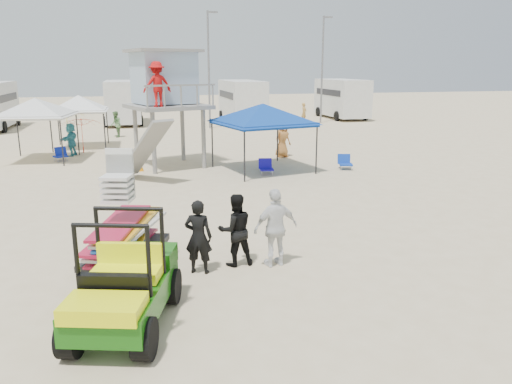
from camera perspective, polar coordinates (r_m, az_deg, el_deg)
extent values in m
plane|color=beige|center=(9.85, 1.37, -11.72)|extent=(140.00, 140.00, 0.00)
cube|color=#15560D|center=(8.81, -14.74, -11.41)|extent=(1.96, 2.83, 0.45)
cube|color=#F9FF0D|center=(8.70, -14.85, -9.76)|extent=(1.33, 1.02, 0.25)
cylinder|color=black|center=(8.14, -18.83, -15.87)|extent=(0.46, 0.71, 0.66)
cube|color=black|center=(10.96, -14.61, -6.57)|extent=(1.93, 2.37, 0.13)
cylinder|color=black|center=(11.07, -17.63, -7.89)|extent=(0.36, 0.58, 0.54)
imported|color=black|center=(10.64, -6.60, -5.11)|extent=(0.69, 0.57, 1.61)
imported|color=black|center=(11.00, -2.36, -4.34)|extent=(0.84, 0.68, 1.63)
imported|color=white|center=(10.94, 2.27, -4.10)|extent=(1.08, 0.60, 1.75)
cylinder|color=gray|center=(21.08, -12.72, 5.55)|extent=(0.18, 0.18, 2.55)
cube|color=gray|center=(22.10, -10.04, 9.61)|extent=(3.85, 3.85, 0.16)
cube|color=#9CB3CA|center=(22.34, -10.23, 12.71)|extent=(2.86, 2.66, 2.14)
imported|color=#B20F0F|center=(20.98, -12.22, 11.95)|extent=(1.16, 0.66, 1.79)
cylinder|color=black|center=(19.20, -2.73, 4.34)|extent=(0.06, 0.06, 2.07)
pyramid|color=#0D3994|center=(20.92, 0.79, 10.09)|extent=(4.10, 4.10, 0.80)
cube|color=#0D3994|center=(20.99, 0.78, 7.91)|extent=(4.10, 4.10, 0.18)
pyramid|color=silver|center=(25.25, -23.98, 9.81)|extent=(3.38, 3.38, 0.80)
cube|color=silver|center=(25.30, -23.80, 8.01)|extent=(3.38, 3.38, 0.18)
cylinder|color=black|center=(27.73, -22.34, 6.33)|extent=(0.06, 0.06, 2.07)
pyramid|color=white|center=(28.72, -19.68, 10.39)|extent=(2.81, 2.81, 0.80)
cube|color=white|center=(28.77, -19.55, 8.80)|extent=(2.81, 2.81, 0.18)
imported|color=red|center=(27.04, -19.28, 6.16)|extent=(2.56, 2.58, 1.82)
imported|color=yellow|center=(31.08, -20.73, 7.03)|extent=(2.51, 2.54, 1.87)
cone|color=orange|center=(21.72, -13.18, 3.02)|extent=(0.34, 0.34, 0.50)
cube|color=#0E22A0|center=(25.12, -21.45, 3.82)|extent=(0.72, 0.71, 0.06)
cube|color=#0E22A0|center=(25.32, -21.42, 4.36)|extent=(0.55, 0.43, 0.44)
cylinder|color=#B2B2B7|center=(24.97, -21.98, 3.43)|extent=(0.03, 0.03, 0.20)
cube|color=#180EA1|center=(20.39, 1.22, 2.60)|extent=(0.61, 0.58, 0.06)
cube|color=#180EA1|center=(20.58, 1.05, 3.28)|extent=(0.56, 0.25, 0.44)
cylinder|color=#B2B2B7|center=(20.17, 0.76, 2.13)|extent=(0.03, 0.03, 0.20)
cube|color=#0E35A1|center=(21.75, 10.23, 3.11)|extent=(0.66, 0.63, 0.06)
cube|color=#0E35A1|center=(21.93, 10.00, 3.74)|extent=(0.57, 0.32, 0.44)
cylinder|color=#B2B2B7|center=(21.51, 9.90, 2.68)|extent=(0.03, 0.03, 0.20)
cube|color=silver|center=(40.14, -14.95, 10.03)|extent=(2.50, 6.50, 3.00)
cube|color=black|center=(40.11, -14.99, 10.68)|extent=(2.54, 5.20, 0.50)
cylinder|color=black|center=(38.22, -16.75, 7.70)|extent=(0.25, 0.80, 0.80)
cube|color=silver|center=(39.53, -1.62, 10.44)|extent=(2.50, 7.00, 3.00)
cube|color=black|center=(39.50, -1.63, 11.09)|extent=(2.54, 5.60, 0.50)
cylinder|color=black|center=(37.20, -2.77, 8.11)|extent=(0.25, 0.80, 0.80)
cube|color=silver|center=(43.72, 9.76, 10.60)|extent=(2.50, 6.60, 3.00)
cube|color=black|center=(43.70, 9.78, 11.19)|extent=(2.54, 5.28, 0.50)
cylinder|color=black|center=(41.40, 9.24, 8.56)|extent=(0.25, 0.80, 0.80)
cylinder|color=slate|center=(35.95, -5.42, 13.61)|extent=(0.14, 0.14, 8.00)
cylinder|color=slate|center=(39.73, 7.56, 13.59)|extent=(0.14, 0.14, 8.00)
imported|color=#5F8A53|center=(32.54, -15.73, 7.46)|extent=(0.72, 0.87, 1.62)
imported|color=#B16F32|center=(24.38, 3.04, 6.10)|extent=(1.04, 0.89, 1.79)
imported|color=#BC8C46|center=(39.90, 5.51, 9.01)|extent=(0.66, 0.65, 1.55)
imported|color=teal|center=(26.33, -20.38, 5.65)|extent=(0.95, 1.58, 1.62)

